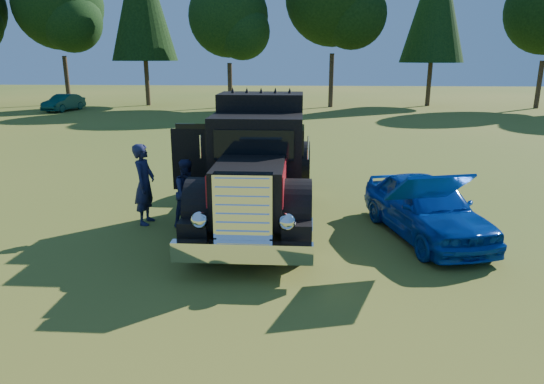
{
  "coord_description": "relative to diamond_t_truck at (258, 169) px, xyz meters",
  "views": [
    {
      "loc": [
        1.76,
        -9.47,
        3.85
      ],
      "look_at": [
        1.16,
        0.29,
        1.12
      ],
      "focal_mm": 32.0,
      "sensor_mm": 36.0,
      "label": 1
    }
  ],
  "objects": [
    {
      "name": "spectator_far",
      "position": [
        -1.59,
        -0.49,
        -0.48
      ],
      "size": [
        0.98,
        0.98,
        1.6
      ],
      "primitive_type": "imported",
      "rotation": [
        0.0,
        0.0,
        0.76
      ],
      "color": "#1A263E",
      "rests_on": "ground"
    },
    {
      "name": "hotrod_coupe",
      "position": [
        3.77,
        -0.84,
        -0.6
      ],
      "size": [
        2.54,
        4.37,
        1.89
      ],
      "color": "#0813BE",
      "rests_on": "ground"
    },
    {
      "name": "spectator_near",
      "position": [
        -2.66,
        -0.35,
        -0.32
      ],
      "size": [
        0.49,
        0.72,
        1.92
      ],
      "primitive_type": "imported",
      "rotation": [
        0.0,
        0.0,
        1.53
      ],
      "color": "#1A233D",
      "rests_on": "ground"
    },
    {
      "name": "distant_teal_car",
      "position": [
        -16.65,
        24.1,
        -0.67
      ],
      "size": [
        1.88,
        3.83,
        1.21
      ],
      "primitive_type": "imported",
      "rotation": [
        0.0,
        0.0,
        -0.17
      ],
      "color": "#0B4443",
      "rests_on": "ground"
    },
    {
      "name": "treeline",
      "position": [
        -2.29,
        25.77,
        6.38
      ],
      "size": [
        72.88,
        24.04,
        13.84
      ],
      "color": "#2D2116",
      "rests_on": "ground"
    },
    {
      "name": "ground",
      "position": [
        -0.74,
        -1.71,
        -1.28
      ],
      "size": [
        120.0,
        120.0,
        0.0
      ],
      "primitive_type": "plane",
      "color": "#3D5C1B",
      "rests_on": "ground"
    },
    {
      "name": "diamond_t_truck",
      "position": [
        0.0,
        0.0,
        0.0
      ],
      "size": [
        3.38,
        7.16,
        3.0
      ],
      "color": "black",
      "rests_on": "ground"
    }
  ]
}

